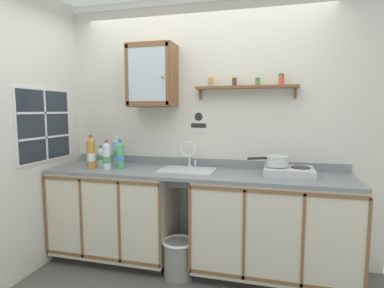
{
  "coord_description": "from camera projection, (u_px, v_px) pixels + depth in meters",
  "views": [
    {
      "loc": [
        0.72,
        -2.5,
        1.53
      ],
      "look_at": [
        -0.05,
        0.43,
        1.2
      ],
      "focal_mm": 29.0,
      "sensor_mm": 36.0,
      "label": 1
    }
  ],
  "objects": [
    {
      "name": "countertop",
      "position": [
        194.0,
        173.0,
        2.94
      ],
      "size": [
        2.86,
        0.65,
        0.03
      ],
      "primitive_type": "cube",
      "color": "gray",
      "rests_on": "lower_cabinet_run"
    },
    {
      "name": "bottle_water_clear_0",
      "position": [
        107.0,
        156.0,
        3.04
      ],
      "size": [
        0.08,
        0.08,
        0.29
      ],
      "color": "silver",
      "rests_on": "countertop"
    },
    {
      "name": "bottle_soda_green_4",
      "position": [
        120.0,
        156.0,
        3.09
      ],
      "size": [
        0.08,
        0.08,
        0.29
      ],
      "color": "#4CB266",
      "rests_on": "countertop"
    },
    {
      "name": "spice_shelf",
      "position": [
        246.0,
        86.0,
        2.98
      ],
      "size": [
        0.98,
        0.14,
        0.23
      ],
      "color": "brown"
    },
    {
      "name": "bottle_juice_amber_1",
      "position": [
        91.0,
        154.0,
        3.09
      ],
      "size": [
        0.09,
        0.09,
        0.34
      ],
      "color": "gold",
      "rests_on": "countertop"
    },
    {
      "name": "bottle_water_blue_3",
      "position": [
        117.0,
        152.0,
        3.24
      ],
      "size": [
        0.08,
        0.08,
        0.31
      ],
      "color": "#8CB7E0",
      "rests_on": "countertop"
    },
    {
      "name": "lower_cabinet_run_right",
      "position": [
        273.0,
        228.0,
        2.81
      ],
      "size": [
        1.41,
        0.63,
        0.92
      ],
      "color": "black",
      "rests_on": "ground"
    },
    {
      "name": "lower_cabinet_run",
      "position": [
        116.0,
        214.0,
        3.21
      ],
      "size": [
        1.22,
        0.63,
        0.92
      ],
      "color": "black",
      "rests_on": "ground"
    },
    {
      "name": "back_wall",
      "position": [
        202.0,
        128.0,
        3.22
      ],
      "size": [
        3.5,
        0.07,
        2.66
      ],
      "color": "silver",
      "rests_on": "ground"
    },
    {
      "name": "backsplash",
      "position": [
        201.0,
        162.0,
        3.23
      ],
      "size": [
        2.86,
        0.02,
        0.08
      ],
      "primitive_type": "cube",
      "color": "gray",
      "rests_on": "countertop"
    },
    {
      "name": "saucepan",
      "position": [
        276.0,
        160.0,
        2.8
      ],
      "size": [
        0.36,
        0.24,
        0.1
      ],
      "color": "silver",
      "rests_on": "hot_plate_stove"
    },
    {
      "name": "bottle_opaque_white_2",
      "position": [
        101.0,
        157.0,
        3.17
      ],
      "size": [
        0.07,
        0.07,
        0.22
      ],
      "color": "white",
      "rests_on": "countertop"
    },
    {
      "name": "floor",
      "position": [
        186.0,
        283.0,
        2.76
      ],
      "size": [
        5.9,
        5.9,
        0.0
      ],
      "primitive_type": "plane",
      "color": "#565451",
      "rests_on": "ground"
    },
    {
      "name": "hot_plate_stove",
      "position": [
        289.0,
        171.0,
        2.76
      ],
      "size": [
        0.43,
        0.34,
        0.08
      ],
      "color": "silver",
      "rests_on": "countertop"
    },
    {
      "name": "warning_sign",
      "position": [
        199.0,
        120.0,
        3.19
      ],
      "size": [
        0.19,
        0.01,
        0.26
      ],
      "color": "silver"
    },
    {
      "name": "window",
      "position": [
        45.0,
        125.0,
        3.02
      ],
      "size": [
        0.03,
        0.73,
        0.72
      ],
      "color": "#262D38"
    },
    {
      "name": "side_wall_left",
      "position": [
        14.0,
        133.0,
        2.7
      ],
      "size": [
        0.05,
        3.41,
        2.66
      ],
      "primitive_type": "cube",
      "color": "silver",
      "rests_on": "ground"
    },
    {
      "name": "wall_cabinet",
      "position": [
        152.0,
        76.0,
        3.13
      ],
      "size": [
        0.47,
        0.31,
        0.63
      ],
      "color": "brown"
    },
    {
      "name": "sink",
      "position": [
        187.0,
        173.0,
        3.0
      ],
      "size": [
        0.52,
        0.42,
        0.41
      ],
      "color": "silver",
      "rests_on": "countertop"
    },
    {
      "name": "trash_bin",
      "position": [
        178.0,
        257.0,
        2.85
      ],
      "size": [
        0.3,
        0.3,
        0.35
      ],
      "color": "gray",
      "rests_on": "ground"
    }
  ]
}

